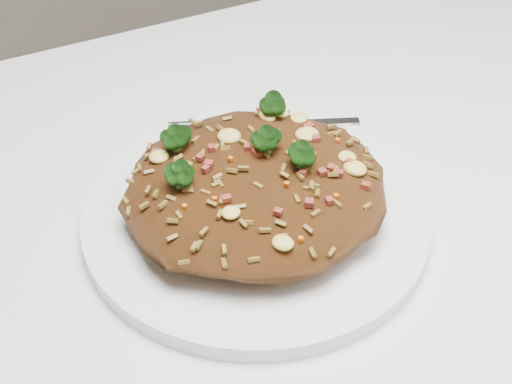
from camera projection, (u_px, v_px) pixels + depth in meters
dining_table at (394, 331)px, 0.57m from camera, size 1.20×0.80×0.75m
plate at (256, 214)px, 0.53m from camera, size 0.26×0.26×0.01m
fried_rice at (256, 179)px, 0.51m from camera, size 0.19×0.18×0.06m
fork at (273, 125)px, 0.60m from camera, size 0.16×0.08×0.00m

